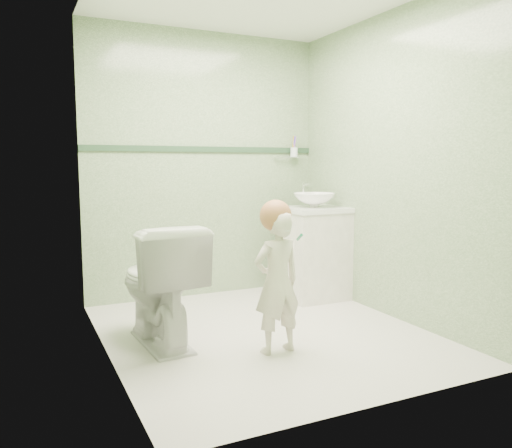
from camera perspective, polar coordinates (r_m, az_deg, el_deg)
ground at (r=3.79m, az=0.99°, el=-12.04°), size 2.50×2.50×0.00m
room_shell at (r=3.59m, az=1.03°, el=6.42°), size 2.50×2.54×2.40m
trim_stripe at (r=4.73m, az=-5.72°, el=8.29°), size 2.20×0.02×0.05m
vanity at (r=4.68m, az=6.43°, el=-3.38°), size 0.52×0.50×0.80m
counter at (r=4.63m, az=6.49°, el=1.62°), size 0.54×0.52×0.04m
basin at (r=4.62m, az=6.51°, el=2.66°), size 0.37×0.37×0.13m
faucet at (r=4.77m, az=5.35°, el=3.77°), size 0.03×0.13×0.18m
cup_holder at (r=5.05m, az=4.18°, el=8.01°), size 0.26×0.07×0.21m
toilet at (r=3.53m, az=-10.76°, el=-6.57°), size 0.51×0.84×0.83m
toddler at (r=3.31m, az=2.37°, el=-6.51°), size 0.36×0.25×0.93m
hair_cap at (r=3.26m, az=2.20°, el=0.93°), size 0.21×0.21×0.21m
teal_toothbrush at (r=3.19m, az=4.72°, el=-1.40°), size 0.11×0.14×0.08m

